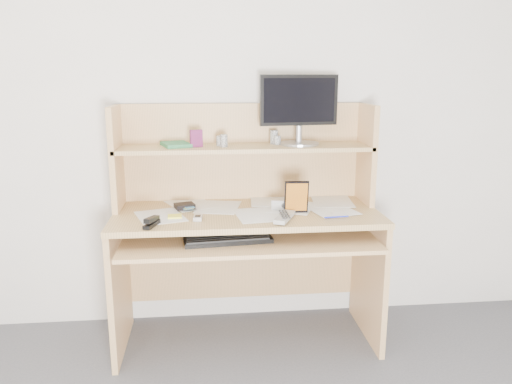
{
  "coord_description": "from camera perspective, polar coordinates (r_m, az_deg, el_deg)",
  "views": [
    {
      "loc": [
        -0.21,
        -1.06,
        1.46
      ],
      "look_at": [
        0.04,
        1.43,
        0.87
      ],
      "focal_mm": 35.0,
      "sensor_mm": 36.0,
      "label": 1
    }
  ],
  "objects": [
    {
      "name": "keyboard",
      "position": [
        2.49,
        -3.24,
        -5.33
      ],
      "size": [
        0.45,
        0.2,
        0.03
      ],
      "rotation": [
        0.0,
        0.0,
        0.1
      ],
      "color": "black",
      "rests_on": "desk"
    },
    {
      "name": "paper_clutter",
      "position": [
        2.65,
        -1.05,
        -2.17
      ],
      "size": [
        1.32,
        0.54,
        0.01
      ],
      "primitive_type": "cube",
      "color": "white",
      "rests_on": "desk"
    },
    {
      "name": "chip_stack_c",
      "position": [
        2.76,
        2.44,
        5.94
      ],
      "size": [
        0.04,
        0.04,
        0.05
      ],
      "primitive_type": "cylinder",
      "rotation": [
        0.0,
        0.0,
        -0.02
      ],
      "color": "black",
      "rests_on": "desk"
    },
    {
      "name": "card_box",
      "position": [
        2.68,
        -6.84,
        6.09
      ],
      "size": [
        0.07,
        0.04,
        0.09
      ],
      "primitive_type": "cube",
      "rotation": [
        0.0,
        0.0,
        0.36
      ],
      "color": "#A42E15",
      "rests_on": "desk"
    },
    {
      "name": "wallet",
      "position": [
        2.71,
        -8.17,
        -1.59
      ],
      "size": [
        0.12,
        0.11,
        0.03
      ],
      "primitive_type": "cube",
      "rotation": [
        0.0,
        0.0,
        0.3
      ],
      "color": "black",
      "rests_on": "paper_clutter"
    },
    {
      "name": "chip_stack_b",
      "position": [
        2.68,
        -3.69,
        5.87
      ],
      "size": [
        0.05,
        0.05,
        0.07
      ],
      "primitive_type": "cylinder",
      "rotation": [
        0.0,
        0.0,
        -0.13
      ],
      "color": "white",
      "rests_on": "desk"
    },
    {
      "name": "sticky_note_pad",
      "position": [
        2.57,
        -9.27,
        -2.77
      ],
      "size": [
        0.07,
        0.07,
        0.01
      ],
      "primitive_type": "cube",
      "rotation": [
        0.0,
        0.0,
        0.06
      ],
      "color": "yellow",
      "rests_on": "desk"
    },
    {
      "name": "chip_stack_a",
      "position": [
        2.71,
        -4.14,
        5.85
      ],
      "size": [
        0.05,
        0.05,
        0.06
      ],
      "primitive_type": "cylinder",
      "rotation": [
        0.0,
        0.0,
        -0.43
      ],
      "color": "black",
      "rests_on": "desk"
    },
    {
      "name": "flip_phone",
      "position": [
        2.51,
        -6.66,
        -2.82
      ],
      "size": [
        0.05,
        0.08,
        0.02
      ],
      "primitive_type": "cube",
      "rotation": [
        0.0,
        0.0,
        -0.08
      ],
      "color": "#BDBDC0",
      "rests_on": "paper_clutter"
    },
    {
      "name": "stapler",
      "position": [
        2.43,
        -11.85,
        -3.31
      ],
      "size": [
        0.07,
        0.13,
        0.04
      ],
      "primitive_type": "cube",
      "rotation": [
        0.0,
        0.0,
        -0.33
      ],
      "color": "black",
      "rests_on": "paper_clutter"
    },
    {
      "name": "tv_remote",
      "position": [
        2.49,
        3.28,
        -2.88
      ],
      "size": [
        0.14,
        0.21,
        0.02
      ],
      "primitive_type": "cube",
      "rotation": [
        0.0,
        0.0,
        -0.43
      ],
      "color": "#9F9E9A",
      "rests_on": "paper_clutter"
    },
    {
      "name": "back_wall",
      "position": [
        2.88,
        -1.63,
        9.13
      ],
      "size": [
        3.6,
        0.04,
        2.5
      ],
      "primitive_type": "cube",
      "color": "silver",
      "rests_on": "floor"
    },
    {
      "name": "chip_stack_d",
      "position": [
        2.79,
        2.07,
        6.29
      ],
      "size": [
        0.05,
        0.05,
        0.08
      ],
      "primitive_type": "cylinder",
      "rotation": [
        0.0,
        0.0,
        -0.08
      ],
      "color": "white",
      "rests_on": "desk"
    },
    {
      "name": "digital_camera",
      "position": [
        2.66,
        2.71,
        -1.46
      ],
      "size": [
        0.09,
        0.05,
        0.05
      ],
      "primitive_type": "cube",
      "rotation": [
        0.0,
        0.0,
        -0.27
      ],
      "color": "#B8B8BB",
      "rests_on": "paper_clutter"
    },
    {
      "name": "shelf_book",
      "position": [
        2.74,
        -9.14,
        5.39
      ],
      "size": [
        0.18,
        0.22,
        0.02
      ],
      "primitive_type": "cube",
      "rotation": [
        0.0,
        0.0,
        0.31
      ],
      "color": "#378B55",
      "rests_on": "desk"
    },
    {
      "name": "game_case",
      "position": [
        2.58,
        4.63,
        -0.56
      ],
      "size": [
        0.12,
        0.02,
        0.17
      ],
      "primitive_type": "cube",
      "rotation": [
        0.0,
        0.0,
        -0.05
      ],
      "color": "black",
      "rests_on": "paper_clutter"
    },
    {
      "name": "monitor",
      "position": [
        2.77,
        4.95,
        9.59
      ],
      "size": [
        0.44,
        0.22,
        0.38
      ],
      "rotation": [
        0.0,
        0.0,
        0.11
      ],
      "color": "#9B9BA0",
      "rests_on": "desk"
    },
    {
      "name": "blue_pen",
      "position": [
        2.55,
        9.18,
        -2.83
      ],
      "size": [
        0.13,
        0.02,
        0.01
      ],
      "primitive_type": "cylinder",
      "rotation": [
        1.57,
        0.0,
        1.66
      ],
      "color": "#1B2ACE",
      "rests_on": "paper_clutter"
    },
    {
      "name": "desk",
      "position": [
        2.74,
        -1.18,
        -2.9
      ],
      "size": [
        1.4,
        0.7,
        1.3
      ],
      "color": "tan",
      "rests_on": "floor"
    }
  ]
}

